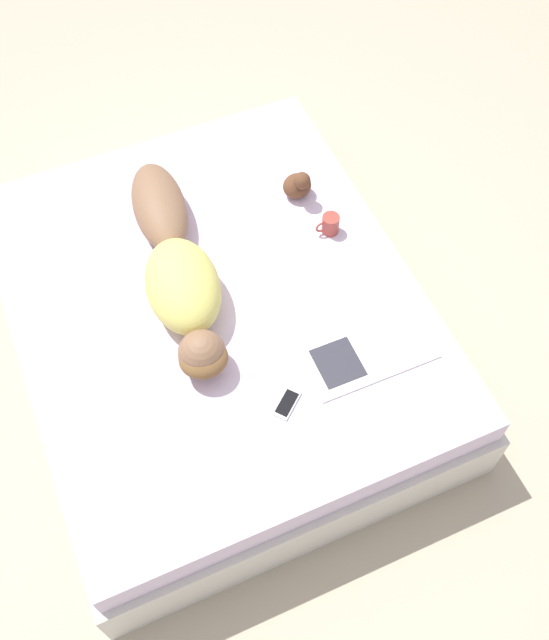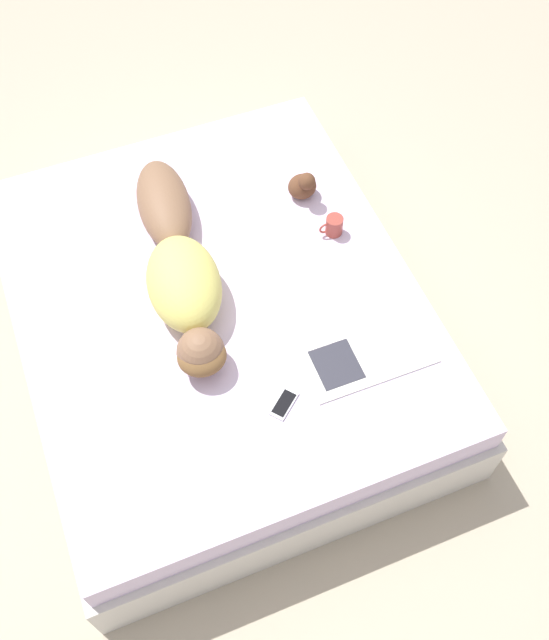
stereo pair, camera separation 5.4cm
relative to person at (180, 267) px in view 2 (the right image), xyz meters
The scene contains 7 objects.
ground_plane 0.61m from the person, 130.97° to the left, with size 12.00×12.00×0.00m, color #B7A88E.
bed 0.39m from the person, 130.97° to the left, with size 1.76×2.11×0.48m.
person is the anchor object (origin of this frame).
open_magazine 0.88m from the person, 132.55° to the left, with size 0.55×0.29×0.01m.
coffee_mug 0.73m from the person, behind, with size 0.12×0.08×0.10m.
cell_phone 0.76m from the person, 104.80° to the left, with size 0.15×0.14×0.01m.
plush_toy 0.73m from the person, 159.34° to the right, with size 0.14×0.15×0.18m.
Camera 2 is at (0.44, 1.80, 3.18)m, focal length 42.00 mm.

